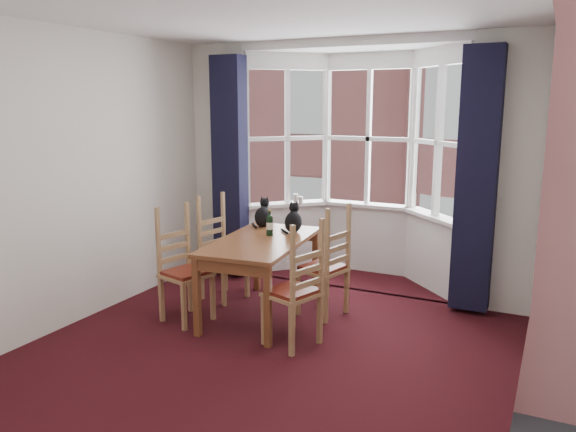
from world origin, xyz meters
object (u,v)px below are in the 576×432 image
Objects in this scene: cat_right at (293,220)px; cat_left at (263,215)px; chair_left_far at (218,255)px; chair_left_near at (180,273)px; candle_short at (301,200)px; candle_tall at (296,199)px; chair_right_near at (300,296)px; wine_bottle at (270,224)px; chair_right_far at (330,271)px; dining_table at (261,248)px.

cat_left is at bearing 165.85° from cat_right.
chair_left_far is 0.66m from cat_left.
chair_left_near is 2.80× the size of cat_right.
candle_short is at bearing 111.07° from cat_right.
chair_right_near is at bearing -63.92° from candle_tall.
wine_bottle is at bearing -121.09° from cat_right.
candle_short is (-0.28, 1.37, 0.01)m from wine_bottle.
cat_left is at bearing -85.72° from candle_tall.
chair_left_far is 1.00× the size of chair_right_far.
cat_left is 1.02m from candle_short.
chair_right_near and chair_right_far have the same top height.
candle_tall reaches higher than chair_left_near.
chair_left_near and chair_right_near have the same top height.
dining_table is 0.64m from cat_left.
candle_tall is at bearing 94.28° from cat_left.
cat_left is 0.43m from cat_right.
dining_table is 0.88m from chair_right_near.
candle_tall is at bearing 114.05° from cat_right.
dining_table is 1.60m from candle_short.
candle_tall is (-0.34, 1.53, 0.24)m from dining_table.
cat_right is at bearing 46.88° from chair_left_near.
chair_right_far is (1.32, -0.01, 0.00)m from chair_left_far.
candle_tall is (-0.98, 1.27, 0.46)m from chair_right_far.
candle_tall is (-0.34, 1.34, 0.03)m from wine_bottle.
chair_left_far is 3.43× the size of wine_bottle.
chair_right_far is 0.77m from wine_bottle.
chair_right_far is at bearing 6.66° from wine_bottle.
chair_right_far is (1.30, 0.70, 0.00)m from chair_left_near.
candle_short is (0.38, 2.00, 0.44)m from chair_left_near.
chair_right_far is 1.67m from candle_tall.
chair_right_near reaches higher than dining_table.
cat_left is 0.44m from wine_bottle.
cat_right is 1.22× the size of wine_bottle.
wine_bottle is (-0.15, -0.25, -0.01)m from cat_right.
cat_left is at bearing 162.92° from chair_right_far.
chair_right_far is 2.80× the size of cat_right.
chair_left_near is 2.08m from candle_short.
chair_right_near is at bearing -38.72° from dining_table.
wine_bottle reaches higher than candle_short.
chair_right_near is at bearing -48.90° from cat_left.
dining_table is at bearing -157.57° from chair_right_far.
dining_table is at bearing 141.28° from chair_right_near.
chair_left_far is at bearing 173.03° from wine_bottle.
chair_right_far is (0.63, 0.26, -0.22)m from dining_table.
cat_right is 1.20m from candle_tall.
chair_left_near is 1.27m from cat_right.
cat_right is at bearing 58.91° from wine_bottle.
chair_left_far is at bearing 91.65° from chair_left_near.
wine_bottle is (0.27, -0.35, -0.01)m from cat_left.
dining_table is at bearing 33.08° from chair_left_near.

